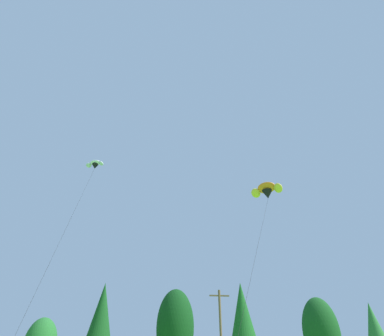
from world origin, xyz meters
name	(u,v)px	position (x,y,z in m)	size (l,w,h in m)	color
treeline_tree_e	(101,320)	(-6.85, 60.61, 8.80)	(4.69, 4.69, 14.05)	#472D19
treeline_tree_f	(175,327)	(3.87, 58.43, 7.81)	(5.28, 5.28, 12.91)	#472D19
treeline_tree_g	(243,320)	(13.07, 56.08, 8.50)	(4.58, 4.58, 13.56)	#472D19
treeline_tree_h	(321,333)	(23.61, 55.06, 6.98)	(4.91, 4.91, 11.53)	#472D19
treeline_tree_i	(376,334)	(32.07, 55.99, 7.00)	(4.06, 4.06, 11.17)	#472D19
parafoil_kite_high_white	(95,165)	(-6.83, 39.80, 22.37)	(2.27, 14.37, 21.30)	white
parafoil_kite_mid_orange	(267,191)	(11.39, 35.53, 17.78)	(8.91, 13.32, 17.07)	orange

